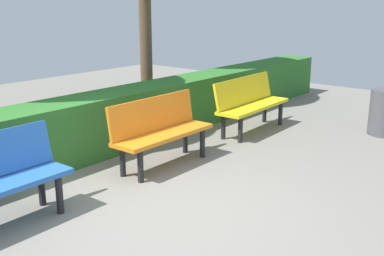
# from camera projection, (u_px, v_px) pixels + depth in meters

# --- Properties ---
(ground_plane) EXTENTS (16.00, 16.00, 0.00)m
(ground_plane) POSITION_uv_depth(u_px,v_px,m) (149.00, 214.00, 4.53)
(ground_plane) COLOR gray
(bench_yellow) EXTENTS (1.59, 0.51, 0.86)m
(bench_yellow) POSITION_uv_depth(u_px,v_px,m) (250.00, 101.00, 7.32)
(bench_yellow) COLOR yellow
(bench_yellow) RESTS_ON ground_plane
(bench_orange) EXTENTS (1.45, 0.45, 0.86)m
(bench_orange) POSITION_uv_depth(u_px,v_px,m) (160.00, 129.00, 5.77)
(bench_orange) COLOR orange
(bench_orange) RESTS_ON ground_plane
(hedge_row) EXTENTS (11.71, 0.66, 0.80)m
(hedge_row) POSITION_uv_depth(u_px,v_px,m) (100.00, 124.00, 6.29)
(hedge_row) COLOR #2D6B28
(hedge_row) RESTS_ON ground_plane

